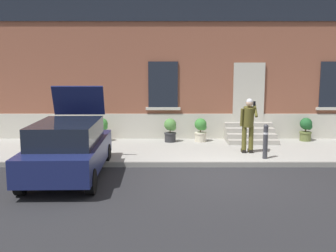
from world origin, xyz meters
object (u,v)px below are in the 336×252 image
at_px(person_on_phone, 249,122).
at_px(bollard_near_person, 266,140).
at_px(planter_charcoal, 171,130).
at_px(planter_terracotta, 103,129).
at_px(hatchback_car_navy, 70,148).
at_px(planter_cream, 202,129).
at_px(planter_olive, 307,129).

bearing_deg(person_on_phone, bollard_near_person, -75.02).
distance_m(person_on_phone, planter_charcoal, 3.11).
bearing_deg(bollard_near_person, planter_terracotta, 153.08).
xyz_separation_m(hatchback_car_navy, planter_cream, (3.79, 4.15, -0.19)).
xyz_separation_m(hatchback_car_navy, person_on_phone, (5.13, 2.26, 0.35)).
relative_size(person_on_phone, planter_olive, 2.03).
distance_m(planter_charcoal, planter_olive, 5.00).
relative_size(planter_terracotta, planter_charcoal, 1.00).
relative_size(bollard_near_person, planter_charcoal, 1.22).
relative_size(person_on_phone, planter_cream, 2.03).
xyz_separation_m(person_on_phone, planter_terracotta, (-4.95, 1.95, -0.54)).
height_order(bollard_near_person, planter_charcoal, bollard_near_person).
bearing_deg(planter_charcoal, bollard_near_person, -42.50).
bearing_deg(hatchback_car_navy, planter_terracotta, 87.56).
height_order(bollard_near_person, planter_terracotta, bollard_near_person).
distance_m(planter_cream, planter_olive, 3.89).
relative_size(hatchback_car_navy, person_on_phone, 2.35).
height_order(planter_charcoal, planter_olive, same).
bearing_deg(person_on_phone, planter_terracotta, 147.08).
xyz_separation_m(bollard_near_person, planter_charcoal, (-2.82, 2.59, -0.11)).
height_order(hatchback_car_navy, bollard_near_person, hatchback_car_navy).
distance_m(planter_terracotta, planter_charcoal, 2.50).
height_order(person_on_phone, planter_cream, person_on_phone).
height_order(hatchback_car_navy, planter_terracotta, hatchback_car_navy).
bearing_deg(person_on_phone, planter_cream, 113.87).
bearing_deg(planter_charcoal, hatchback_car_navy, -123.19).
relative_size(bollard_near_person, person_on_phone, 0.60).
height_order(planter_cream, planter_olive, same).
distance_m(hatchback_car_navy, planter_olive, 8.79).
relative_size(hatchback_car_navy, planter_terracotta, 4.77).
bearing_deg(planter_terracotta, hatchback_car_navy, -92.44).
xyz_separation_m(person_on_phone, planter_olive, (2.55, 2.03, -0.54)).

